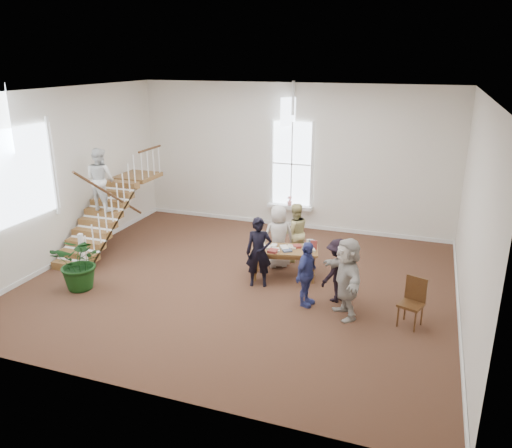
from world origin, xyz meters
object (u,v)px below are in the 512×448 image
at_px(person_yellow, 295,232).
at_px(woman_cluster_b, 338,270).
at_px(police_officer, 259,252).
at_px(floor_plant, 81,262).
at_px(library_table, 285,252).
at_px(side_chair, 413,299).
at_px(woman_cluster_a, 306,274).
at_px(elderly_woman, 278,236).
at_px(woman_cluster_c, 347,278).

height_order(person_yellow, woman_cluster_b, person_yellow).
height_order(police_officer, floor_plant, police_officer).
bearing_deg(library_table, side_chair, -37.45).
relative_size(police_officer, woman_cluster_a, 1.15).
height_order(woman_cluster_b, side_chair, woman_cluster_b).
distance_m(elderly_woman, side_chair, 3.98).
height_order(woman_cluster_a, woman_cluster_b, woman_cluster_a).
bearing_deg(woman_cluster_c, library_table, -161.08).
relative_size(woman_cluster_c, side_chair, 1.71).
bearing_deg(woman_cluster_c, elderly_woman, -165.55).
relative_size(person_yellow, floor_plant, 1.20).
bearing_deg(woman_cluster_a, woman_cluster_c, -91.04).
bearing_deg(side_chair, woman_cluster_a, -163.37).
relative_size(police_officer, person_yellow, 1.05).
xyz_separation_m(library_table, side_chair, (3.10, -1.36, -0.10)).
bearing_deg(floor_plant, police_officer, 22.02).
bearing_deg(woman_cluster_b, library_table, -91.03).
bearing_deg(police_officer, woman_cluster_b, -21.13).
height_order(police_officer, elderly_woman, police_officer).
height_order(police_officer, woman_cluster_c, woman_cluster_c).
height_order(elderly_woman, person_yellow, elderly_woman).
bearing_deg(elderly_woman, side_chair, 118.84).
xyz_separation_m(elderly_woman, woman_cluster_c, (2.11, -2.06, 0.05)).
height_order(elderly_woman, woman_cluster_b, elderly_woman).
bearing_deg(woman_cluster_b, woman_cluster_a, -24.84).
distance_m(police_officer, person_yellow, 1.80).
height_order(police_officer, side_chair, police_officer).
bearing_deg(library_table, woman_cluster_b, -43.06).
xyz_separation_m(police_officer, person_yellow, (0.40, 1.75, -0.04)).
bearing_deg(police_officer, woman_cluster_a, -41.36).
relative_size(library_table, woman_cluster_b, 1.20).
distance_m(person_yellow, woman_cluster_b, 2.44).
height_order(library_table, side_chair, side_chair).
relative_size(person_yellow, woman_cluster_c, 0.92).
distance_m(woman_cluster_a, woman_cluster_c, 0.93).
height_order(person_yellow, woman_cluster_a, person_yellow).
height_order(person_yellow, woman_cluster_c, woman_cluster_c).
bearing_deg(police_officer, floor_plant, -174.19).
relative_size(woman_cluster_b, floor_plant, 1.09).
relative_size(person_yellow, woman_cluster_a, 1.09).
xyz_separation_m(person_yellow, woman_cluster_a, (0.91, -2.36, -0.06)).
bearing_deg(woman_cluster_a, woman_cluster_b, -41.64).
bearing_deg(floor_plant, elderly_woman, 35.34).
distance_m(woman_cluster_a, floor_plant, 5.27).
height_order(library_table, police_officer, police_officer).
distance_m(person_yellow, side_chair, 4.01).
distance_m(library_table, police_officer, 0.81).
distance_m(police_officer, woman_cluster_a, 1.45).
xyz_separation_m(library_table, elderly_woman, (-0.36, 0.60, 0.16)).
bearing_deg(woman_cluster_a, police_officer, 76.35).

